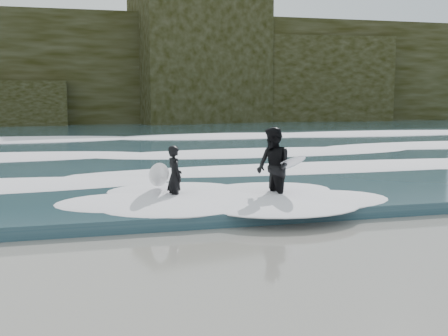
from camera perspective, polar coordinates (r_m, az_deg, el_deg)
The scene contains 8 objects.
ground at distance 9.18m, azimuth 2.03°, elevation -10.64°, with size 120.00×120.00×0.00m, color #8C5D4F.
sea at distance 37.53m, azimuth -11.10°, elevation 3.18°, with size 90.00×52.00×0.30m, color #274450.
headland at distance 54.44m, azimuth -12.51°, elevation 9.53°, with size 70.00×9.00×10.00m, color black.
foam_near at distance 17.70m, azimuth -6.54°, elevation -0.56°, with size 60.00×3.20×0.20m, color white.
foam_mid at distance 24.60m, azimuth -8.97°, elevation 1.68°, with size 60.00×4.00×0.24m, color white.
foam_far at distance 33.52m, azimuth -10.63°, elevation 3.21°, with size 60.00×4.80×0.30m, color white.
surfer_left at distance 14.35m, azimuth -5.39°, elevation -0.82°, with size 1.00×1.82×1.57m.
surfer_right at distance 14.33m, azimuth 5.15°, elevation 0.11°, with size 1.21×1.97×2.04m.
Camera 1 is at (-2.57, -8.34, 2.85)m, focal length 45.00 mm.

